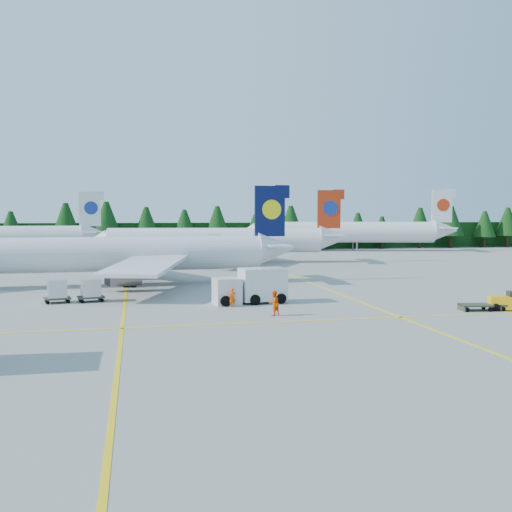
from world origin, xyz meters
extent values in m
plane|color=gray|center=(0.00, 0.00, 0.00)|extent=(320.00, 320.00, 0.00)
cube|color=yellow|center=(-14.00, 20.00, 0.01)|extent=(0.25, 120.00, 0.01)
cube|color=yellow|center=(6.00, 20.00, 0.01)|extent=(0.25, 120.00, 0.01)
cube|color=yellow|center=(0.00, -6.00, 0.01)|extent=(80.00, 0.25, 0.01)
cube|color=black|center=(0.00, 82.00, 3.00)|extent=(220.00, 4.00, 6.00)
cylinder|color=silver|center=(-15.18, 18.68, 3.36)|extent=(31.82, 4.87, 3.73)
cube|color=#080F3B|center=(2.06, 19.30, 8.02)|extent=(3.55, 0.45, 5.78)
cube|color=silver|center=(-12.67, 26.70, 2.80)|extent=(10.05, 15.05, 1.06)
cylinder|color=slate|center=(-14.44, 24.12, 1.49)|extent=(3.24, 2.07, 1.96)
cube|color=silver|center=(-12.10, 10.86, 2.80)|extent=(9.22, 14.98, 1.06)
cylinder|color=slate|center=(-14.05, 13.31, 1.49)|extent=(3.24, 2.07, 1.96)
cylinder|color=silver|center=(-0.52, 46.40, 3.58)|extent=(34.07, 8.97, 3.98)
cone|color=silver|center=(-18.64, 49.12, 3.58)|extent=(3.35, 4.35, 3.98)
cube|color=#AD270B|center=(17.69, 43.66, 8.56)|extent=(3.79, 0.91, 6.17)
cube|color=silver|center=(3.69, 54.32, 2.99)|extent=(8.34, 15.71, 1.13)
cylinder|color=slate|center=(1.32, 51.96, 1.59)|extent=(3.66, 2.57, 2.09)
cube|color=silver|center=(1.17, 37.58, 2.99)|extent=(12.02, 16.03, 1.13)
cylinder|color=slate|center=(-0.40, 40.54, 1.59)|extent=(3.66, 2.57, 2.09)
cylinder|color=slate|center=(-13.24, 48.31, 0.85)|extent=(0.24, 0.24, 1.69)
cube|color=silver|center=(-21.16, 64.98, 8.76)|extent=(3.88, 0.47, 6.32)
cylinder|color=silver|center=(30.97, 71.39, 4.02)|extent=(38.01, 12.99, 4.47)
cone|color=silver|center=(10.95, 76.06, 4.02)|extent=(4.06, 5.06, 4.47)
cube|color=silver|center=(51.10, 66.69, 9.61)|extent=(4.22, 1.35, 6.93)
cylinder|color=slate|center=(16.91, 74.67, 0.89)|extent=(0.27, 0.27, 1.79)
cube|color=white|center=(-5.55, 2.88, 1.12)|extent=(2.36, 2.36, 2.23)
cube|color=black|center=(-5.55, 2.88, 1.65)|extent=(2.03, 2.22, 0.96)
cube|color=white|center=(-2.38, 3.24, 1.60)|extent=(4.07, 2.77, 2.76)
cube|color=#E3A50C|center=(15.71, -4.63, 0.60)|extent=(2.93, 2.25, 1.02)
cube|color=#323829|center=(13.16, -4.35, 0.44)|extent=(2.56, 1.83, 0.14)
cube|color=#323829|center=(16.10, -4.63, 0.44)|extent=(2.56, 1.83, 0.14)
cube|color=#323829|center=(-19.71, 6.77, 0.39)|extent=(2.48, 2.12, 0.14)
cube|color=silver|center=(-19.71, 6.77, 1.23)|extent=(1.82, 1.78, 1.52)
cube|color=#323829|center=(-16.93, 6.92, 0.39)|extent=(2.48, 2.12, 0.14)
cube|color=silver|center=(-16.93, 6.92, 1.23)|extent=(1.82, 1.78, 1.52)
imported|color=#FF5005|center=(-5.33, 1.36, 0.78)|extent=(0.65, 0.50, 1.57)
imported|color=#FF5505|center=(-2.97, -3.29, 0.95)|extent=(1.16, 1.09, 1.90)
camera|label=1|loc=(-13.06, -44.34, 7.44)|focal=40.00mm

